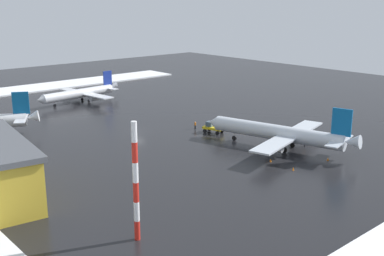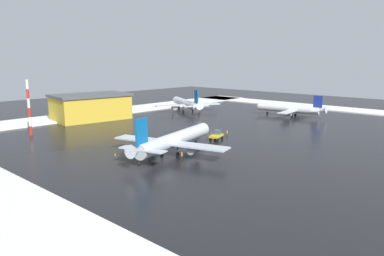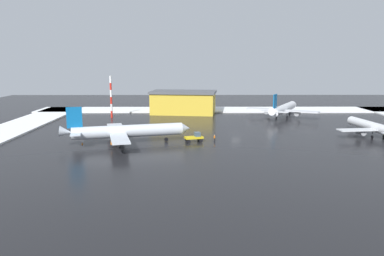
% 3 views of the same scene
% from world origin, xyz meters
% --- Properties ---
extents(ground_plane, '(240.00, 240.00, 0.00)m').
position_xyz_m(ground_plane, '(0.00, 0.00, 0.00)').
color(ground_plane, black).
extents(snow_bank_far, '(152.00, 16.00, 0.46)m').
position_xyz_m(snow_bank_far, '(0.00, -50.00, 0.23)').
color(snow_bank_far, white).
rests_on(snow_bank_far, ground_plane).
extents(snow_bank_left, '(14.00, 116.00, 0.46)m').
position_xyz_m(snow_bank_left, '(-67.00, 0.00, 0.23)').
color(snow_bank_left, white).
rests_on(snow_bank_left, ground_plane).
extents(airplane_far_rear, '(32.03, 26.89, 9.64)m').
position_xyz_m(airplane_far_rear, '(29.38, 13.50, 3.19)').
color(airplane_far_rear, silver).
rests_on(airplane_far_rear, ground_plane).
extents(airplane_distant_tail, '(24.67, 28.92, 9.35)m').
position_xyz_m(airplane_distant_tail, '(-21.03, -30.61, 3.09)').
color(airplane_distant_tail, silver).
rests_on(airplane_distant_tail, ground_plane).
extents(airplane_parked_portside, '(22.59, 27.15, 8.06)m').
position_xyz_m(airplane_parked_portside, '(-37.05, 5.67, 2.66)').
color(airplane_parked_portside, silver).
rests_on(airplane_parked_portside, ground_plane).
extents(pushback_tug, '(5.04, 3.42, 2.50)m').
position_xyz_m(pushback_tug, '(12.01, 11.49, 1.28)').
color(pushback_tug, gold).
rests_on(pushback_tug, ground_plane).
extents(ground_crew_near_tug, '(0.36, 0.36, 1.71)m').
position_xyz_m(ground_crew_near_tug, '(6.90, 10.90, 0.97)').
color(ground_crew_near_tug, black).
rests_on(ground_crew_near_tug, ground_plane).
extents(ground_crew_mid_apron, '(0.36, 0.36, 1.71)m').
position_xyz_m(ground_crew_mid_apron, '(31.92, 18.31, 0.97)').
color(ground_crew_mid_apron, black).
rests_on(ground_crew_mid_apron, ground_plane).
extents(antenna_mast, '(0.70, 0.70, 15.14)m').
position_xyz_m(antenna_mast, '(41.69, -29.71, 7.57)').
color(antenna_mast, red).
rests_on(antenna_mast, ground_plane).
extents(cargo_hangar, '(26.74, 18.12, 8.80)m').
position_xyz_m(cargo_hangar, '(15.71, -40.69, 4.44)').
color(cargo_hangar, gold).
rests_on(cargo_hangar, ground_plane).
extents(traffic_cone_near_nose, '(0.36, 0.36, 0.55)m').
position_xyz_m(traffic_cone_near_nose, '(33.49, 5.75, 0.28)').
color(traffic_cone_near_nose, orange).
rests_on(traffic_cone_near_nose, ground_plane).
extents(traffic_cone_mid_line, '(0.36, 0.36, 0.55)m').
position_xyz_m(traffic_cone_mid_line, '(40.01, 14.35, 0.28)').
color(traffic_cone_mid_line, orange).
rests_on(traffic_cone_mid_line, ground_plane).
extents(traffic_cone_wingtip_side, '(0.36, 0.36, 0.55)m').
position_xyz_m(traffic_cone_wingtip_side, '(39.07, 5.15, 0.28)').
color(traffic_cone_wingtip_side, orange).
rests_on(traffic_cone_wingtip_side, ground_plane).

